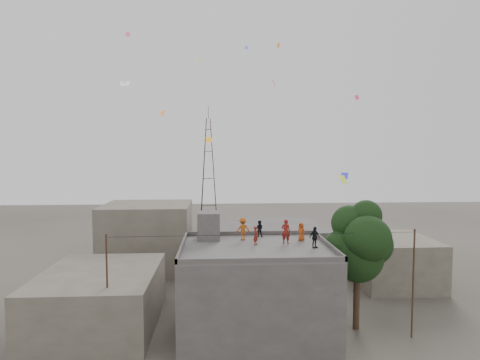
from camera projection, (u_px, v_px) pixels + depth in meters
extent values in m
plane|color=#3F3A34|center=(255.00, 335.00, 27.45)|extent=(140.00, 140.00, 0.00)
cube|color=#484543|center=(255.00, 292.00, 27.24)|extent=(10.00, 8.00, 6.00)
cube|color=#5D5A58|center=(256.00, 248.00, 27.03)|extent=(10.00, 8.00, 0.10)
cube|color=#484543|center=(251.00, 233.00, 30.92)|extent=(10.00, 0.15, 0.30)
cube|color=#484543|center=(262.00, 260.00, 23.11)|extent=(10.00, 0.15, 0.30)
cube|color=#484543|center=(327.00, 244.00, 27.29)|extent=(0.15, 8.00, 0.30)
cube|color=#484543|center=(182.00, 246.00, 26.74)|extent=(0.15, 8.00, 0.30)
cube|color=#484543|center=(209.00, 226.00, 29.36)|extent=(1.60, 1.80, 2.00)
cube|color=#5A5447|center=(100.00, 299.00, 28.68)|extent=(8.00, 10.00, 4.00)
cube|color=#484543|center=(262.00, 249.00, 41.33)|extent=(12.00, 9.00, 5.00)
cube|color=#5A5447|center=(148.00, 237.00, 42.58)|extent=(9.00, 8.00, 7.00)
cube|color=#5A5447|center=(392.00, 260.00, 38.05)|extent=(7.00, 8.00, 4.40)
cylinder|color=black|center=(356.00, 301.00, 28.22)|extent=(0.44, 0.44, 4.00)
cylinder|color=black|center=(358.00, 278.00, 28.22)|extent=(0.64, 0.91, 2.14)
sphere|color=black|center=(357.00, 257.00, 28.00)|extent=(3.60, 3.60, 3.60)
sphere|color=black|center=(371.00, 244.00, 28.30)|extent=(3.00, 3.00, 3.00)
sphere|color=black|center=(343.00, 249.00, 28.41)|extent=(2.80, 2.80, 2.80)
sphere|color=black|center=(368.00, 239.00, 27.12)|extent=(3.20, 3.20, 3.20)
sphere|color=black|center=(350.00, 223.00, 28.72)|extent=(2.60, 2.60, 2.60)
sphere|color=black|center=(366.00, 215.00, 28.44)|extent=(2.20, 2.20, 2.20)
cylinder|color=black|center=(107.00, 292.00, 25.16)|extent=(0.12, 0.12, 7.40)
cylinder|color=black|center=(413.00, 284.00, 26.79)|extent=(0.12, 0.12, 7.40)
cylinder|color=black|center=(265.00, 235.00, 25.73)|extent=(20.00, 0.52, 0.02)
cylinder|color=black|center=(203.00, 173.00, 65.54)|extent=(1.27, 1.27, 18.01)
cylinder|color=black|center=(214.00, 173.00, 65.64)|extent=(1.27, 1.27, 18.01)
cylinder|color=black|center=(214.00, 173.00, 67.33)|extent=(1.27, 1.27, 18.01)
cylinder|color=black|center=(204.00, 173.00, 67.23)|extent=(1.27, 1.27, 18.01)
cube|color=black|center=(209.00, 205.00, 66.81)|extent=(2.36, 0.08, 0.08)
cube|color=black|center=(209.00, 205.00, 66.81)|extent=(0.08, 2.36, 0.08)
cube|color=black|center=(209.00, 178.00, 66.50)|extent=(1.81, 0.08, 0.08)
cube|color=black|center=(209.00, 178.00, 66.50)|extent=(0.08, 1.81, 0.08)
cube|color=black|center=(208.00, 151.00, 66.18)|extent=(1.26, 0.08, 0.08)
cube|color=black|center=(208.00, 151.00, 66.18)|extent=(0.08, 1.26, 0.08)
cube|color=black|center=(208.00, 129.00, 65.93)|extent=(0.82, 0.08, 0.08)
cube|color=black|center=(208.00, 129.00, 65.93)|extent=(0.08, 0.82, 0.08)
cylinder|color=black|center=(208.00, 112.00, 65.73)|extent=(0.08, 0.08, 2.00)
imported|color=maroon|center=(286.00, 232.00, 27.90)|extent=(0.74, 0.62, 1.72)
imported|color=#BB4615|center=(301.00, 232.00, 28.88)|extent=(0.74, 0.76, 1.31)
imported|color=black|center=(259.00, 229.00, 30.16)|extent=(0.72, 0.63, 1.25)
imported|color=black|center=(315.00, 237.00, 26.70)|extent=(0.91, 0.67, 1.43)
imported|color=#AF4E14|center=(243.00, 229.00, 29.10)|extent=(1.17, 0.86, 1.63)
imported|color=maroon|center=(256.00, 236.00, 27.62)|extent=(0.47, 0.55, 1.28)
plane|color=orange|center=(210.00, 119.00, 33.37)|extent=(0.16, 0.51, 0.49)
plane|color=#FF2878|center=(274.00, 83.00, 34.96)|extent=(0.26, 0.61, 0.55)
plane|color=yellow|center=(200.00, 59.00, 40.54)|extent=(0.32, 0.46, 0.35)
plane|color=#2825D7|center=(344.00, 176.00, 30.39)|extent=(0.53, 0.42, 0.49)
plane|color=white|center=(127.00, 83.00, 34.23)|extent=(0.45, 0.37, 0.36)
plane|color=#CF6317|center=(278.00, 45.00, 39.48)|extent=(0.36, 0.43, 0.40)
plane|color=green|center=(284.00, 160.00, 27.51)|extent=(0.28, 0.51, 0.44)
plane|color=#DC3359|center=(357.00, 97.00, 37.06)|extent=(0.35, 0.47, 0.39)
plane|color=orange|center=(163.00, 113.00, 28.05)|extent=(0.40, 0.43, 0.37)
plane|color=#5172F4|center=(246.00, 48.00, 40.17)|extent=(0.34, 0.20, 0.29)
plane|color=#F74E9A|center=(128.00, 34.00, 32.55)|extent=(0.37, 0.27, 0.31)
plane|color=#C3DE31|center=(343.00, 179.00, 29.31)|extent=(0.41, 0.70, 0.61)
plane|color=white|center=(122.00, 84.00, 35.12)|extent=(0.43, 0.35, 0.37)
plane|color=#FFA01A|center=(209.00, 140.00, 29.56)|extent=(0.48, 0.29, 0.39)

